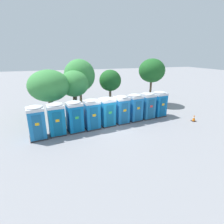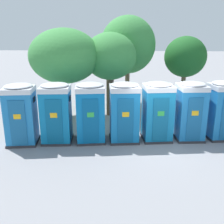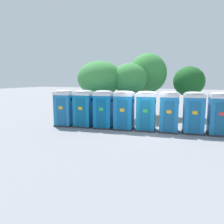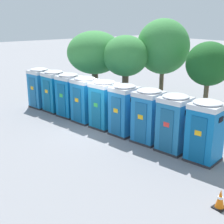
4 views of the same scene
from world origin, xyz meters
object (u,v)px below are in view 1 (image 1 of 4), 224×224
portapotty_2 (75,116)px  street_tree_1 (152,71)px  portapotty_0 (36,122)px  portapotty_7 (147,105)px  portapotty_3 (92,114)px  traffic_cone (194,118)px  portapotty_8 (159,104)px  street_tree_3 (49,86)px  portapotty_1 (56,119)px  portapotty_5 (122,109)px  portapotty_6 (135,107)px  street_tree_2 (74,84)px  street_tree_4 (80,76)px  portapotty_4 (107,111)px  street_tree_0 (110,81)px

portapotty_2 → street_tree_1: (9.87, 5.26, 2.85)m
portapotty_0 → portapotty_7: same height
portapotty_3 → traffic_cone: (9.42, -1.41, -0.97)m
portapotty_0 → portapotty_3: size_ratio=1.00×
portapotty_8 → street_tree_3: 10.66m
portapotty_0 → portapotty_3: bearing=8.1°
portapotty_1 → portapotty_5: 5.71m
street_tree_3 → traffic_cone: 13.69m
portapotty_6 → street_tree_2: street_tree_2 is taller
street_tree_1 → street_tree_3: 11.88m
portapotty_5 → portapotty_8: bearing=7.8°
portapotty_1 → street_tree_3: size_ratio=0.54×
portapotty_8 → street_tree_4: street_tree_4 is taller
street_tree_2 → portapotty_2: bearing=-97.7°
portapotty_5 → street_tree_2: 5.35m
portapotty_7 → street_tree_2: street_tree_2 is taller
portapotty_4 → street_tree_3: 5.74m
portapotty_5 → street_tree_4: size_ratio=0.46×
portapotty_5 → portapotty_0: bearing=-171.9°
portapotty_3 → portapotty_1: bearing=-173.6°
portapotty_5 → portapotty_6: bearing=9.5°
street_tree_1 → street_tree_4: bearing=173.5°
portapotty_1 → portapotty_6: 7.14m
portapotty_5 → street_tree_4: (-2.82, 5.67, 2.48)m
street_tree_4 → traffic_cone: street_tree_4 is taller
portapotty_5 → street_tree_3: (-6.03, 2.58, 2.03)m
street_tree_3 → portapotty_3: bearing=-42.8°
portapotty_8 → street_tree_4: 9.05m
portapotty_3 → street_tree_2: size_ratio=0.56×
portapotty_8 → street_tree_1: size_ratio=0.46×
portapotty_5 → portapotty_8: size_ratio=1.00×
street_tree_0 → portapotty_6: bearing=-82.6°
portapotty_2 → street_tree_4: street_tree_4 is taller
portapotty_2 → portapotty_7: same height
portapotty_1 → traffic_cone: size_ratio=3.97×
portapotty_0 → portapotty_4: (5.65, 0.83, -0.00)m
portapotty_7 → street_tree_4: (-5.65, 5.30, 2.48)m
street_tree_1 → street_tree_2: 9.50m
street_tree_2 → street_tree_3: 2.41m
portapotty_7 → street_tree_4: 8.13m
portapotty_1 → portapotty_8: 9.99m
portapotty_3 → street_tree_4: (0.01, 6.07, 2.48)m
street_tree_1 → portapotty_0: bearing=-155.8°
portapotty_6 → portapotty_8: bearing=7.0°
portapotty_2 → portapotty_4: same height
portapotty_4 → street_tree_0: street_tree_0 is taller
street_tree_2 → portapotty_7: bearing=-24.0°
street_tree_0 → street_tree_4: size_ratio=0.78×
portapotty_1 → street_tree_1: street_tree_1 is taller
portapotty_6 → street_tree_2: (-5.14, 3.06, 1.96)m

